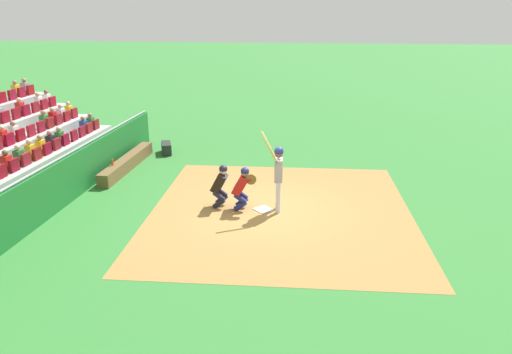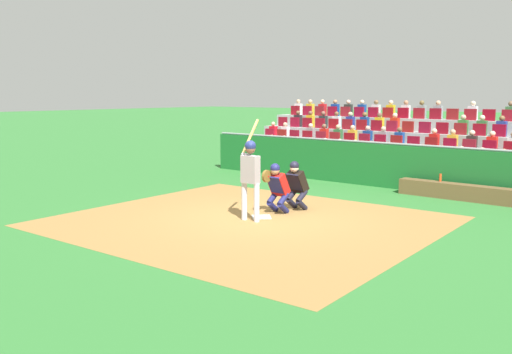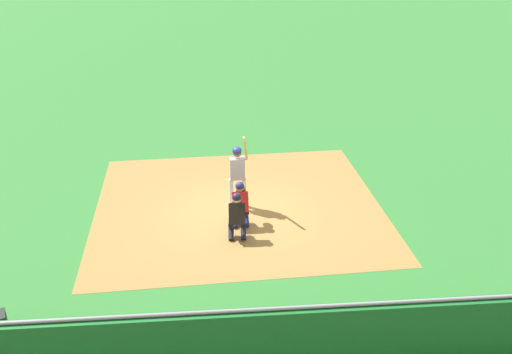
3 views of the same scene
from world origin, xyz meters
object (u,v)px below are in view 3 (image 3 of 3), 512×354
dugout_bench (84,349)px  water_bottle_on_bench (136,336)px  batter_at_plate (238,170)px  home_plate_marker (239,213)px  home_plate_umpire (237,214)px  catcher_crouching (240,202)px

dugout_bench → water_bottle_on_bench: water_bottle_on_bench is taller
batter_at_plate → home_plate_marker: bearing=-88.9°
home_plate_umpire → water_bottle_on_bench: (-2.07, -4.12, -0.14)m
catcher_crouching → dugout_bench: catcher_crouching is taller
batter_at_plate → dugout_bench: bearing=-119.3°
home_plate_marker → dugout_bench: size_ratio=0.10×
home_plate_marker → water_bottle_on_bench: size_ratio=1.99×
home_plate_umpire → water_bottle_on_bench: bearing=-116.6°
catcher_crouching → water_bottle_on_bench: size_ratio=5.72×
batter_at_plate → catcher_crouching: size_ratio=1.84×
home_plate_umpire → water_bottle_on_bench: 4.61m
home_plate_umpire → dugout_bench: bearing=-127.4°
dugout_bench → catcher_crouching: bearing=55.6°
dugout_bench → home_plate_umpire: bearing=52.6°
home_plate_marker → batter_at_plate: batter_at_plate is taller
catcher_crouching → home_plate_umpire: size_ratio=1.00×
batter_at_plate → catcher_crouching: (0.01, -1.01, -0.47)m
batter_at_plate → home_plate_umpire: (-0.11, -1.65, -0.48)m
home_plate_umpire → water_bottle_on_bench: size_ratio=5.75×
water_bottle_on_bench → home_plate_marker: bearing=67.9°
home_plate_umpire → dugout_bench: (-3.08, -4.03, -0.47)m
water_bottle_on_bench → batter_at_plate: bearing=69.4°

